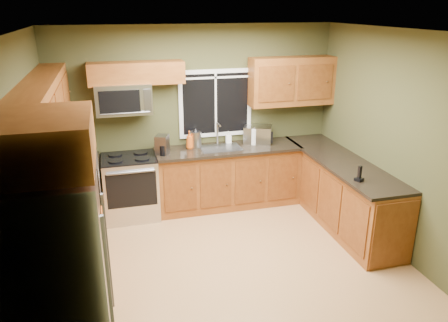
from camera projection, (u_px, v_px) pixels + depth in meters
name	position (u px, v px, depth m)	size (l,w,h in m)	color
floor	(227.00, 258.00, 5.39)	(4.20, 4.20, 0.00)	#AE7D4C
ceiling	(228.00, 31.00, 4.48)	(4.20, 4.20, 0.00)	white
back_wall	(196.00, 117.00, 6.57)	(4.20, 4.20, 0.00)	#3E4021
front_wall	(291.00, 229.00, 3.29)	(4.20, 4.20, 0.00)	#3E4021
left_wall	(28.00, 172.00, 4.42)	(3.60, 3.60, 0.00)	#3E4021
right_wall	(390.00, 141.00, 5.44)	(3.60, 3.60, 0.00)	#3E4021
window	(216.00, 103.00, 6.56)	(1.12, 0.03, 1.02)	white
base_cabinets_left	(73.00, 226.00, 5.23)	(0.60, 2.65, 0.90)	brown
countertop_left	(70.00, 190.00, 5.08)	(0.65, 2.65, 0.04)	black
base_cabinets_back	(228.00, 177.00, 6.70)	(2.17, 0.60, 0.90)	brown
countertop_back	(228.00, 149.00, 6.52)	(2.17, 0.65, 0.04)	black
base_cabinets_peninsula	(340.00, 192.00, 6.16)	(0.60, 2.52, 0.90)	brown
countertop_peninsula	(341.00, 161.00, 6.01)	(0.65, 2.50, 0.04)	black
upper_cabinets_left	(44.00, 112.00, 4.72)	(0.33, 2.65, 0.72)	brown
upper_cabinets_back_left	(136.00, 73.00, 5.97)	(1.30, 0.33, 0.30)	brown
upper_cabinets_back_right	(292.00, 81.00, 6.60)	(1.30, 0.33, 0.72)	brown
upper_cabinet_over_fridge	(40.00, 142.00, 3.10)	(0.72, 0.90, 0.38)	brown
refrigerator	(61.00, 277.00, 3.48)	(0.74, 0.90, 1.80)	#B7B7BC
range	(131.00, 187.00, 6.31)	(0.76, 0.69, 0.94)	#B7B7BC
microwave	(124.00, 99.00, 6.01)	(0.76, 0.41, 0.42)	#B7B7BC
sink	(220.00, 147.00, 6.50)	(0.60, 0.42, 0.36)	slate
toaster_oven	(258.00, 134.00, 6.72)	(0.50, 0.46, 0.26)	#B7B7BC
coffee_maker	(162.00, 145.00, 6.19)	(0.23, 0.26, 0.27)	slate
kettle	(196.00, 139.00, 6.48)	(0.19, 0.19, 0.30)	#B7B7BC
paper_towel_roll	(254.00, 136.00, 6.63)	(0.14, 0.14, 0.28)	white
soap_bottle_a	(190.00, 140.00, 6.42)	(0.10, 0.10, 0.27)	#CB5113
soap_bottle_b	(228.00, 137.00, 6.70)	(0.08, 0.08, 0.18)	white
cordless_phone	(359.00, 176.00, 5.26)	(0.11, 0.11, 0.19)	black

